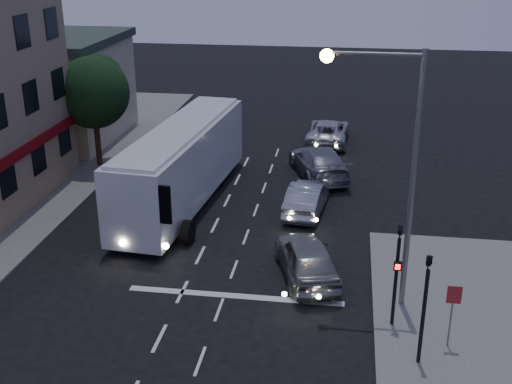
% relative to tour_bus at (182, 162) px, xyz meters
% --- Properties ---
extents(ground, '(120.00, 120.00, 0.00)m').
position_rel_tour_bus_xyz_m(ground, '(2.08, -10.46, -2.11)').
color(ground, black).
extents(road_markings, '(8.00, 30.55, 0.01)m').
position_rel_tour_bus_xyz_m(road_markings, '(3.37, -7.15, -2.11)').
color(road_markings, silver).
rests_on(road_markings, ground).
extents(tour_bus, '(3.79, 12.92, 3.91)m').
position_rel_tour_bus_xyz_m(tour_bus, '(0.00, 0.00, 0.00)').
color(tour_bus, silver).
rests_on(tour_bus, ground).
extents(car_suv, '(3.19, 5.12, 1.63)m').
position_rel_tour_bus_xyz_m(car_suv, '(6.56, -6.66, -1.30)').
color(car_suv, gray).
rests_on(car_suv, ground).
extents(car_sedan_a, '(2.02, 4.60, 1.47)m').
position_rel_tour_bus_xyz_m(car_sedan_a, '(6.11, -0.30, -1.38)').
color(car_sedan_a, '#AFAFB7').
rests_on(car_sedan_a, ground).
extents(car_sedan_b, '(4.04, 6.14, 1.65)m').
position_rel_tour_bus_xyz_m(car_sedan_b, '(6.40, 4.77, -1.29)').
color(car_sedan_b, gray).
rests_on(car_sedan_b, ground).
extents(car_sedan_c, '(2.70, 5.45, 1.49)m').
position_rel_tour_bus_xyz_m(car_sedan_c, '(6.66, 11.07, -1.37)').
color(car_sedan_c, '#BCBCC2').
rests_on(car_sedan_c, ground).
extents(traffic_signal_main, '(0.25, 0.35, 4.10)m').
position_rel_tour_bus_xyz_m(traffic_signal_main, '(9.68, -9.68, 0.31)').
color(traffic_signal_main, black).
rests_on(traffic_signal_main, sidewalk_near).
extents(traffic_signal_side, '(0.18, 0.15, 4.10)m').
position_rel_tour_bus_xyz_m(traffic_signal_side, '(10.38, -11.66, 0.31)').
color(traffic_signal_side, black).
rests_on(traffic_signal_side, sidewalk_near).
extents(regulatory_sign, '(0.45, 0.12, 2.20)m').
position_rel_tour_bus_xyz_m(regulatory_sign, '(11.38, -10.69, -0.52)').
color(regulatory_sign, slate).
rests_on(regulatory_sign, sidewalk_near).
extents(streetlight, '(3.32, 0.44, 9.00)m').
position_rel_tour_bus_xyz_m(streetlight, '(9.42, -8.26, 3.62)').
color(streetlight, slate).
rests_on(streetlight, sidewalk_near).
extents(low_building_north, '(9.40, 9.40, 6.50)m').
position_rel_tour_bus_xyz_m(low_building_north, '(-11.42, 9.54, 1.28)').
color(low_building_north, '#BCAB8E').
rests_on(low_building_north, sidewalk_far).
extents(street_tree, '(4.00, 4.00, 6.20)m').
position_rel_tour_bus_xyz_m(street_tree, '(-6.13, 4.57, 2.39)').
color(street_tree, black).
rests_on(street_tree, sidewalk_far).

